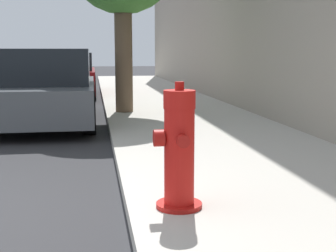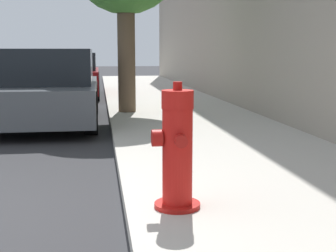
{
  "view_description": "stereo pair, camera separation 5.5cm",
  "coord_description": "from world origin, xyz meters",
  "views": [
    {
      "loc": [
        1.5,
        -3.44,
        1.3
      ],
      "look_at": [
        2.23,
        1.17,
        0.56
      ],
      "focal_mm": 50.0,
      "sensor_mm": 36.0,
      "label": 1
    },
    {
      "loc": [
        1.55,
        -3.45,
        1.3
      ],
      "look_at": [
        2.23,
        1.17,
        0.56
      ],
      "focal_mm": 50.0,
      "sensor_mm": 36.0,
      "label": 2
    }
  ],
  "objects": [
    {
      "name": "sidewalk_slab",
      "position": [
        3.16,
        0.0,
        0.06
      ],
      "size": [
        2.85,
        40.0,
        0.12
      ],
      "color": "#B7B2A8",
      "rests_on": "ground_plane"
    },
    {
      "name": "parked_car_mid",
      "position": [
        0.66,
        10.4,
        0.63
      ],
      "size": [
        1.81,
        4.04,
        1.28
      ],
      "color": "maroon",
      "rests_on": "ground_plane"
    },
    {
      "name": "fire_hydrant",
      "position": [
        2.13,
        -0.03,
        0.56
      ],
      "size": [
        0.37,
        0.36,
        0.97
      ],
      "color": "#A91511",
      "rests_on": "sidewalk_slab"
    },
    {
      "name": "parked_car_near",
      "position": [
        0.61,
        5.22,
        0.66
      ],
      "size": [
        1.82,
        4.08,
        1.35
      ],
      "color": "#4C5156",
      "rests_on": "ground_plane"
    }
  ]
}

